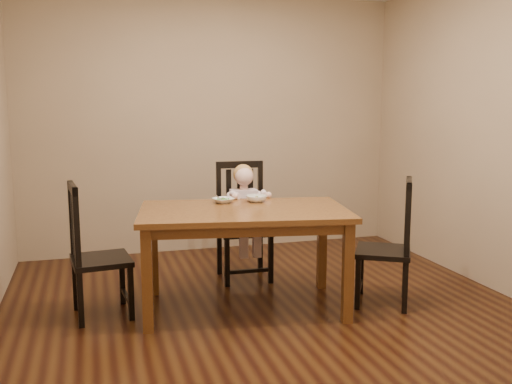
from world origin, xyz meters
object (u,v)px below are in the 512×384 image
object	(u,v)px
bowl_peas	(223,200)
chair_right	(390,245)
bowl_veg	(256,199)
dining_table	(244,221)
chair_child	(243,223)
chair_left	(94,253)
toddler	(244,209)

from	to	relation	value
bowl_peas	chair_right	bearing A→B (deg)	-23.47
chair_right	bowl_veg	xyz separation A→B (m)	(-0.94, 0.50, 0.33)
dining_table	bowl_peas	size ratio (longest dim) A/B	10.24
bowl_veg	chair_child	bearing A→B (deg)	87.77
dining_table	bowl_peas	bearing A→B (deg)	107.73
chair_left	bowl_veg	world-z (taller)	chair_left
dining_table	chair_right	world-z (taller)	chair_right
toddler	chair_right	bearing A→B (deg)	136.59
chair_right	toddler	world-z (taller)	chair_right
chair_right	bowl_veg	size ratio (longest dim) A/B	5.94
dining_table	toddler	bearing A→B (deg)	74.65
chair_left	dining_table	bearing A→B (deg)	76.47
chair_child	chair_left	bearing A→B (deg)	27.91
dining_table	bowl_peas	xyz separation A→B (m)	(-0.09, 0.29, 0.11)
chair_child	chair_right	bearing A→B (deg)	134.96
dining_table	chair_child	world-z (taller)	chair_child
dining_table	chair_left	size ratio (longest dim) A/B	1.69
chair_right	bowl_veg	distance (m)	1.12
chair_left	toddler	xyz separation A→B (m)	(1.31, 0.57, 0.16)
chair_child	bowl_peas	distance (m)	0.63
chair_left	chair_child	bearing A→B (deg)	109.26
chair_right	dining_table	bearing A→B (deg)	108.75
toddler	dining_table	bearing A→B (deg)	76.97
dining_table	bowl_peas	world-z (taller)	bowl_peas
bowl_peas	bowl_veg	xyz separation A→B (m)	(0.27, -0.03, 0.01)
chair_child	bowl_peas	bearing A→B (deg)	60.86
dining_table	bowl_veg	xyz separation A→B (m)	(0.18, 0.26, 0.12)
chair_right	toddler	distance (m)	1.34
chair_left	chair_right	bearing A→B (deg)	74.08
bowl_peas	chair_left	bearing A→B (deg)	-171.56
chair_child	toddler	size ratio (longest dim) A/B	1.97
dining_table	chair_right	xyz separation A→B (m)	(1.12, -0.24, -0.21)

